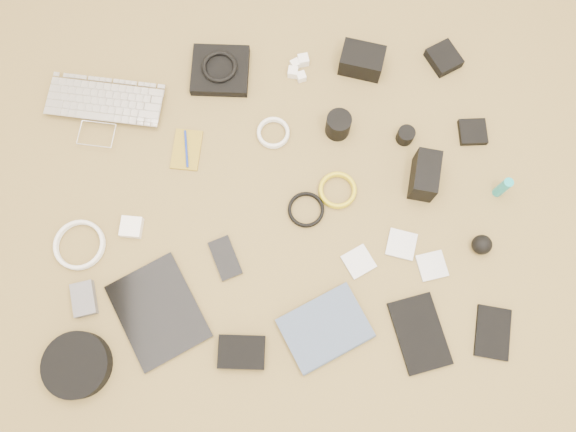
{
  "coord_description": "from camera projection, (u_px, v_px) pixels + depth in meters",
  "views": [
    {
      "loc": [
        -0.01,
        -0.45,
        1.62
      ],
      "look_at": [
        0.04,
        -0.02,
        0.02
      ],
      "focal_mm": 35.0,
      "sensor_mm": 36.0,
      "label": 1
    }
  ],
  "objects": [
    {
      "name": "laptop",
      "position": [
        102.0,
        116.0,
        1.75
      ],
      "size": [
        0.41,
        0.33,
        0.03
      ],
      "primitive_type": "imported",
      "rotation": [
        0.0,
        0.0,
        -0.24
      ],
      "color": "silver",
      "rests_on": "ground"
    },
    {
      "name": "headphone_pouch",
      "position": [
        220.0,
        70.0,
        1.79
      ],
      "size": [
        0.2,
        0.19,
        0.03
      ],
      "primitive_type": "cube",
      "rotation": [
        0.0,
        0.0,
        -0.15
      ],
      "color": "black",
      "rests_on": "ground"
    },
    {
      "name": "headphones",
      "position": [
        219.0,
        67.0,
        1.76
      ],
      "size": [
        0.14,
        0.14,
        0.01
      ],
      "primitive_type": "torus",
      "rotation": [
        0.0,
        0.0,
        0.26
      ],
      "color": "black",
      "rests_on": "headphone_pouch"
    },
    {
      "name": "charger_a",
      "position": [
        295.0,
        64.0,
        1.8
      ],
      "size": [
        0.04,
        0.04,
        0.03
      ],
      "primitive_type": "cube",
      "rotation": [
        0.0,
        0.0,
        0.41
      ],
      "color": "white",
      "rests_on": "ground"
    },
    {
      "name": "charger_b",
      "position": [
        293.0,
        72.0,
        1.79
      ],
      "size": [
        0.04,
        0.04,
        0.03
      ],
      "primitive_type": "cube",
      "rotation": [
        0.0,
        0.0,
        -0.26
      ],
      "color": "white",
      "rests_on": "ground"
    },
    {
      "name": "charger_c",
      "position": [
        303.0,
        60.0,
        1.8
      ],
      "size": [
        0.04,
        0.04,
        0.03
      ],
      "primitive_type": "cube",
      "rotation": [
        0.0,
        0.0,
        0.09
      ],
      "color": "white",
      "rests_on": "ground"
    },
    {
      "name": "charger_d",
      "position": [
        301.0,
        77.0,
        1.78
      ],
      "size": [
        0.03,
        0.03,
        0.03
      ],
      "primitive_type": "cube",
      "rotation": [
        0.0,
        0.0,
        0.21
      ],
      "color": "white",
      "rests_on": "ground"
    },
    {
      "name": "dslr_camera",
      "position": [
        362.0,
        61.0,
        1.77
      ],
      "size": [
        0.16,
        0.13,
        0.08
      ],
      "primitive_type": "cube",
      "rotation": [
        0.0,
        0.0,
        -0.35
      ],
      "color": "black",
      "rests_on": "ground"
    },
    {
      "name": "lens_pouch",
      "position": [
        444.0,
        58.0,
        1.8
      ],
      "size": [
        0.12,
        0.12,
        0.03
      ],
      "primitive_type": "cube",
      "rotation": [
        0.0,
        0.0,
        0.39
      ],
      "color": "black",
      "rests_on": "ground"
    },
    {
      "name": "notebook_olive",
      "position": [
        187.0,
        150.0,
        1.73
      ],
      "size": [
        0.11,
        0.15,
        0.01
      ],
      "primitive_type": "cube",
      "rotation": [
        0.0,
        0.0,
        -0.21
      ],
      "color": "olive",
      "rests_on": "ground"
    },
    {
      "name": "pen_blue",
      "position": [
        186.0,
        149.0,
        1.72
      ],
      "size": [
        0.01,
        0.12,
        0.01
      ],
      "primitive_type": "cylinder",
      "rotation": [
        1.57,
        0.0,
        -0.0
      ],
      "color": "#132B9F",
      "rests_on": "notebook_olive"
    },
    {
      "name": "cable_white_a",
      "position": [
        273.0,
        134.0,
        1.74
      ],
      "size": [
        0.12,
        0.12,
        0.01
      ],
      "primitive_type": "torus",
      "rotation": [
        0.0,
        0.0,
        0.18
      ],
      "color": "white",
      "rests_on": "ground"
    },
    {
      "name": "lens_a",
      "position": [
        338.0,
        125.0,
        1.71
      ],
      "size": [
        0.1,
        0.1,
        0.08
      ],
      "primitive_type": "cylinder",
      "rotation": [
        0.0,
        0.0,
        -0.32
      ],
      "color": "black",
      "rests_on": "ground"
    },
    {
      "name": "lens_b",
      "position": [
        405.0,
        135.0,
        1.72
      ],
      "size": [
        0.07,
        0.07,
        0.05
      ],
      "primitive_type": "cylinder",
      "rotation": [
        0.0,
        0.0,
        -0.43
      ],
      "color": "black",
      "rests_on": "ground"
    },
    {
      "name": "card_reader",
      "position": [
        473.0,
        132.0,
        1.74
      ],
      "size": [
        0.09,
        0.09,
        0.02
      ],
      "primitive_type": "cube",
      "rotation": [
        0.0,
        0.0,
        -0.07
      ],
      "color": "black",
      "rests_on": "ground"
    },
    {
      "name": "power_brick",
      "position": [
        131.0,
        227.0,
        1.65
      ],
      "size": [
        0.07,
        0.07,
        0.03
      ],
      "primitive_type": "cube",
      "rotation": [
        0.0,
        0.0,
        -0.2
      ],
      "color": "white",
      "rests_on": "ground"
    },
    {
      "name": "cable_white_b",
      "position": [
        80.0,
        245.0,
        1.65
      ],
      "size": [
        0.19,
        0.19,
        0.01
      ],
      "primitive_type": "torus",
      "rotation": [
        0.0,
        0.0,
        0.33
      ],
      "color": "white",
      "rests_on": "ground"
    },
    {
      "name": "cable_black",
      "position": [
        306.0,
        210.0,
        1.68
      ],
      "size": [
        0.14,
        0.14,
        0.01
      ],
      "primitive_type": "torus",
      "rotation": [
        0.0,
        0.0,
        0.35
      ],
      "color": "black",
      "rests_on": "ground"
    },
    {
      "name": "cable_yellow",
      "position": [
        337.0,
        191.0,
        1.69
      ],
      "size": [
        0.13,
        0.13,
        0.01
      ],
      "primitive_type": "torus",
      "rotation": [
        0.0,
        0.0,
        0.14
      ],
      "color": "gold",
      "rests_on": "ground"
    },
    {
      "name": "flash",
      "position": [
        425.0,
        175.0,
        1.66
      ],
      "size": [
        0.11,
        0.15,
        0.1
      ],
      "primitive_type": "cube",
      "rotation": [
        0.0,
        0.0,
        -0.3
      ],
      "color": "black",
      "rests_on": "ground"
    },
    {
      "name": "lens_cleaner",
      "position": [
        503.0,
        187.0,
        1.65
      ],
      "size": [
        0.04,
        0.04,
        0.1
      ],
      "primitive_type": "cylinder",
      "rotation": [
        0.0,
        0.0,
        -0.36
      ],
      "color": "teal",
      "rests_on": "ground"
    },
    {
      "name": "battery_charger",
      "position": [
        84.0,
        299.0,
        1.6
      ],
      "size": [
        0.07,
        0.1,
        0.03
      ],
      "primitive_type": "cube",
      "rotation": [
        0.0,
        0.0,
        0.13
      ],
      "color": "slate",
      "rests_on": "ground"
    },
    {
      "name": "tablet",
      "position": [
        158.0,
        311.0,
        1.6
      ],
      "size": [
        0.3,
        0.33,
        0.01
      ],
      "primitive_type": "cube",
      "rotation": [
        0.0,
        0.0,
        0.39
      ],
      "color": "black",
      "rests_on": "ground"
    },
    {
      "name": "phone",
      "position": [
        225.0,
        258.0,
        1.64
      ],
      "size": [
        0.1,
        0.14,
        0.01
      ],
      "primitive_type": "cube",
      "rotation": [
        0.0,
        0.0,
        0.28
      ],
      "color": "black",
      "rests_on": "ground"
    },
    {
      "name": "filter_case_left",
      "position": [
        359.0,
        262.0,
        1.63
      ],
      "size": [
        0.1,
        0.1,
        0.01
      ],
      "primitive_type": "cube",
      "rotation": [
        0.0,
        0.0,
        0.4
      ],
      "color": "silver",
      "rests_on": "ground"
    },
    {
      "name": "filter_case_mid",
      "position": [
        401.0,
        244.0,
        1.65
      ],
      "size": [
        0.11,
        0.11,
        0.01
      ],
      "primitive_type": "cube",
      "rotation": [
        0.0,
        0.0,
        -0.37
      ],
      "color": "silver",
      "rests_on": "ground"
    },
    {
      "name": "filter_case_right",
      "position": [
        432.0,
        266.0,
        1.63
      ],
      "size": [
        0.09,
        0.09,
        0.01
      ],
      "primitive_type": "cube",
      "rotation": [
        0.0,
        0.0,
        0.12
      ],
      "color": "silver",
      "rests_on": "ground"
    },
    {
      "name": "air_blower",
      "position": [
        482.0,
        245.0,
        1.62
      ],
      "size": [
        0.07,
        0.07,
        0.06
      ],
      "primitive_type": "sphere",
      "rotation": [
        0.0,
        0.0,
        0.25
      ],
      "color": "black",
      "rests_on": "ground"
    },
    {
      "name": "headphone_case",
      "position": [
        77.0,
        365.0,
        1.54
      ],
      "size": [
        0.2,
        0.2,
        0.05
      ],
      "primitive_type": "cylinder",
      "rotation": [
        0.0,
        0.0,
        -0.09
      ],
      "color": "black",
      "rests_on": "ground"
    },
    {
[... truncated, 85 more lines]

